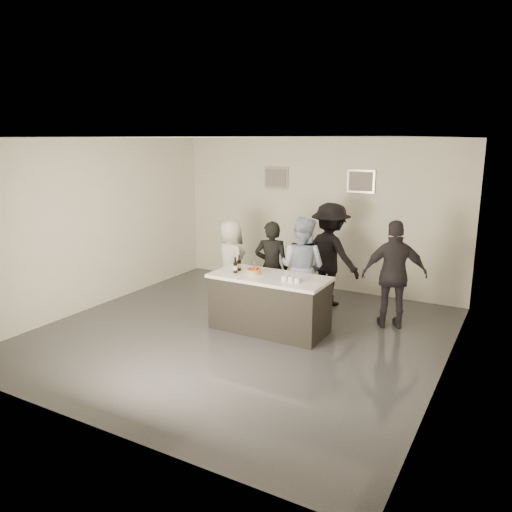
% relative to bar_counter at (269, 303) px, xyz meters
% --- Properties ---
extents(floor, '(6.00, 6.00, 0.00)m').
position_rel_bar_counter_xyz_m(floor, '(-0.32, -0.35, -0.45)').
color(floor, '#3D3D42').
rests_on(floor, ground).
extents(ceiling, '(6.00, 6.00, 0.00)m').
position_rel_bar_counter_xyz_m(ceiling, '(-0.32, -0.35, 2.55)').
color(ceiling, white).
extents(wall_back, '(6.00, 0.04, 3.00)m').
position_rel_bar_counter_xyz_m(wall_back, '(-0.32, 2.65, 1.05)').
color(wall_back, silver).
rests_on(wall_back, ground).
extents(wall_front, '(6.00, 0.04, 3.00)m').
position_rel_bar_counter_xyz_m(wall_front, '(-0.32, -3.35, 1.05)').
color(wall_front, silver).
rests_on(wall_front, ground).
extents(wall_left, '(0.04, 6.00, 3.00)m').
position_rel_bar_counter_xyz_m(wall_left, '(-3.32, -0.35, 1.05)').
color(wall_left, silver).
rests_on(wall_left, ground).
extents(wall_right, '(0.04, 6.00, 3.00)m').
position_rel_bar_counter_xyz_m(wall_right, '(2.68, -0.35, 1.05)').
color(wall_right, silver).
rests_on(wall_right, ground).
extents(picture_left, '(0.54, 0.04, 0.44)m').
position_rel_bar_counter_xyz_m(picture_left, '(-1.22, 2.62, 1.75)').
color(picture_left, '#B2B2B7').
rests_on(picture_left, wall_back).
extents(picture_right, '(0.54, 0.04, 0.44)m').
position_rel_bar_counter_xyz_m(picture_right, '(0.58, 2.62, 1.75)').
color(picture_right, '#B2B2B7').
rests_on(picture_right, wall_back).
extents(bar_counter, '(1.86, 0.86, 0.90)m').
position_rel_bar_counter_xyz_m(bar_counter, '(0.00, 0.00, 0.00)').
color(bar_counter, white).
rests_on(bar_counter, ground).
extents(cake, '(0.24, 0.24, 0.07)m').
position_rel_bar_counter_xyz_m(cake, '(-0.27, -0.02, 0.49)').
color(cake, orange).
rests_on(cake, bar_counter).
extents(beer_bottle_a, '(0.07, 0.07, 0.26)m').
position_rel_bar_counter_xyz_m(beer_bottle_a, '(-0.58, 0.04, 0.58)').
color(beer_bottle_a, black).
rests_on(beer_bottle_a, bar_counter).
extents(beer_bottle_b, '(0.07, 0.07, 0.26)m').
position_rel_bar_counter_xyz_m(beer_bottle_b, '(-0.56, -0.11, 0.58)').
color(beer_bottle_b, black).
rests_on(beer_bottle_b, bar_counter).
extents(tumbler_cluster, '(0.30, 0.19, 0.08)m').
position_rel_bar_counter_xyz_m(tumbler_cluster, '(0.43, -0.09, 0.49)').
color(tumbler_cluster, orange).
rests_on(tumbler_cluster, bar_counter).
extents(candles, '(0.24, 0.08, 0.01)m').
position_rel_bar_counter_xyz_m(candles, '(-0.36, -0.28, 0.45)').
color(candles, pink).
rests_on(candles, bar_counter).
extents(person_main_black, '(0.69, 0.56, 1.63)m').
position_rel_bar_counter_xyz_m(person_main_black, '(-0.37, 0.78, 0.36)').
color(person_main_black, black).
rests_on(person_main_black, ground).
extents(person_main_blue, '(0.90, 0.73, 1.73)m').
position_rel_bar_counter_xyz_m(person_main_blue, '(0.17, 0.85, 0.41)').
color(person_main_blue, '#9DADCD').
rests_on(person_main_blue, ground).
extents(person_guest_left, '(0.90, 0.79, 1.55)m').
position_rel_bar_counter_xyz_m(person_guest_left, '(-1.27, 0.90, 0.33)').
color(person_guest_left, silver).
rests_on(person_guest_left, ground).
extents(person_guest_right, '(1.11, 0.81, 1.75)m').
position_rel_bar_counter_xyz_m(person_guest_right, '(1.67, 1.11, 0.43)').
color(person_guest_right, '#29252C').
rests_on(person_guest_right, ground).
extents(person_guest_back, '(1.37, 1.04, 1.88)m').
position_rel_bar_counter_xyz_m(person_guest_back, '(0.35, 1.69, 0.49)').
color(person_guest_back, black).
rests_on(person_guest_back, ground).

